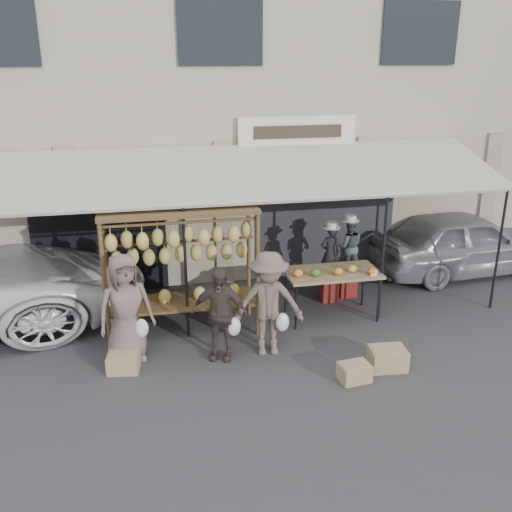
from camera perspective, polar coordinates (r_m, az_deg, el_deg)
The scene contains 16 objects.
ground_plane at distance 9.16m, azimuth 0.28°, elevation -10.72°, with size 90.00×90.00×0.00m, color #2D2D30.
shophouse at distance 14.35m, azimuth -5.30°, elevation 15.67°, with size 24.00×6.15×7.30m.
awning at distance 10.34m, azimuth -2.29°, elevation 8.18°, with size 10.00×2.35×2.92m.
banana_rack at distance 9.59m, azimuth -7.57°, elevation 0.89°, with size 2.60×0.90×2.24m.
produce_table at distance 10.38m, azimuth 7.68°, elevation -1.77°, with size 1.70×0.90×1.04m.
vendor_left at distance 11.07m, azimuth 7.44°, elevation 0.28°, with size 0.40×0.26×1.10m, color black.
vendor_right at distance 11.34m, azimuth 9.27°, elevation 0.94°, with size 0.55×0.43×1.13m, color #474F5B.
customer_left at distance 9.10m, azimuth -12.92°, elevation -5.14°, with size 0.87×0.57×1.78m, color #6C5954.
customer_mid at distance 9.00m, azimuth -3.69°, elevation -5.77°, with size 0.90×0.38×1.54m, color #433633.
customer_right at distance 9.08m, azimuth 1.26°, elevation -4.81°, with size 1.12×0.65×1.74m, color brown.
stool_left at distance 11.35m, azimuth 7.27°, elevation -3.38°, with size 0.31×0.31×0.43m, color maroon.
stool_right at distance 11.62m, azimuth 9.06°, elevation -2.80°, with size 0.34×0.34×0.48m, color maroon.
crate_near_a at distance 8.80m, azimuth 9.82°, elevation -11.37°, with size 0.45×0.34×0.27m, color tan.
crate_near_b at distance 9.20m, azimuth 13.02°, elevation -9.94°, with size 0.55×0.42×0.33m, color tan.
crate_far at distance 9.14m, azimuth -13.11°, elevation -10.33°, with size 0.48×0.36×0.29m, color tan.
sedan at distance 13.31m, azimuth 20.09°, elevation 1.31°, with size 1.68×4.16×1.42m, color gray.
Camera 1 is at (-1.65, -7.72, 4.64)m, focal length 40.00 mm.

